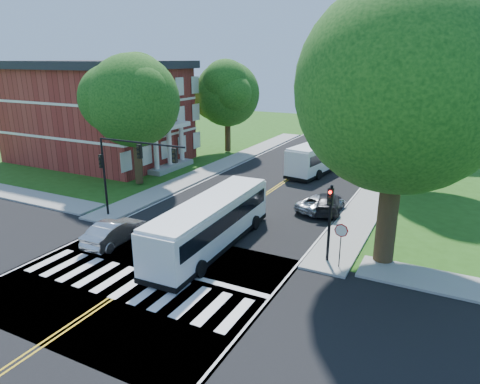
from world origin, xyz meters
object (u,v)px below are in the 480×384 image
Objects in this scene: signal_ne at (330,214)px; dark_sedan at (328,202)px; signal_nw at (128,161)px; bus_lead at (211,223)px; bus_follow at (323,155)px; hatchback at (115,232)px; suv at (322,203)px.

signal_ne is 0.93× the size of dark_sedan.
dark_sedan is at bearing 105.77° from signal_ne.
bus_lead is at bearing -8.95° from signal_nw.
bus_follow is 24.48m from hatchback.
suv is (9.74, 11.55, -0.13)m from hatchback.
bus_lead is 10.25m from suv.
signal_nw is 0.60× the size of bus_follow.
hatchback is (-5.65, -2.20, -0.84)m from bus_lead.
hatchback is at bearing -165.06° from signal_ne.
dark_sedan is at bearing -136.27° from suv.
dark_sedan is (-2.37, 8.38, -2.27)m from signal_ne.
signal_nw is at bearing -67.10° from hatchback.
signal_nw is 14.44m from suv.
hatchback is (-6.23, -23.66, -0.84)m from bus_follow.
signal_nw is 1.62× the size of signal_ne.
signal_ne is 0.99× the size of suv.
dark_sedan is (3.94, -11.94, -0.90)m from bus_follow.
bus_follow is (-6.30, 20.32, -1.37)m from signal_ne.
signal_ne is at bearing 130.16° from suv.
signal_ne is 0.37× the size of bus_lead.
bus_lead is 2.65× the size of suv.
signal_ne is 21.32m from bus_follow.
hatchback is 1.03× the size of suv.
signal_ne is 7.11m from bus_lead.
signal_ne is 0.37× the size of bus_follow.
suv is (4.10, 9.34, -0.98)m from bus_lead.
bus_follow is at bearing -106.44° from hatchback.
dark_sedan is (0.42, 0.17, 0.07)m from suv.
dark_sedan is at bearing 117.40° from bus_follow.
bus_lead is (7.17, -1.13, -2.77)m from signal_nw.
hatchback is at bearing 84.41° from bus_follow.
signal_ne reaches higher than bus_follow.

